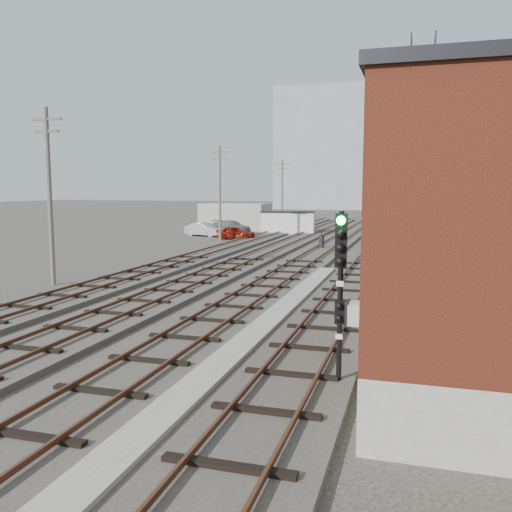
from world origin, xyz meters
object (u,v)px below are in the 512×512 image
at_px(signal_mast, 340,284).
at_px(car_silver, 205,230).
at_px(car_grey, 232,227).
at_px(site_trailer, 288,223).
at_px(car_red, 236,233).
at_px(switch_stand, 321,242).

xyz_separation_m(signal_mast, car_silver, (-19.63, 40.10, -1.91)).
relative_size(signal_mast, car_grey, 0.90).
distance_m(site_trailer, car_grey, 6.53).
height_order(signal_mast, car_silver, signal_mast).
xyz_separation_m(signal_mast, car_red, (-15.36, 37.68, -1.97)).
height_order(site_trailer, car_grey, site_trailer).
distance_m(switch_stand, car_silver, 16.91).
distance_m(switch_stand, car_grey, 19.40).
distance_m(signal_mast, switch_stand, 31.21).
bearing_deg(switch_stand, signal_mast, -65.08).
height_order(switch_stand, car_red, switch_stand).
distance_m(signal_mast, car_grey, 48.87).
distance_m(switch_stand, car_red, 12.03).
bearing_deg(switch_stand, car_red, 158.74).
relative_size(switch_stand, car_grey, 0.30).
xyz_separation_m(car_silver, car_grey, (1.26, 5.15, -0.01)).
xyz_separation_m(site_trailer, car_silver, (-7.75, -5.53, -0.55)).
bearing_deg(signal_mast, car_grey, 112.10).
xyz_separation_m(car_red, car_grey, (-3.01, 7.57, 0.05)).
relative_size(signal_mast, site_trailer, 0.70).
bearing_deg(car_red, switch_stand, -130.95).
xyz_separation_m(signal_mast, site_trailer, (-11.88, 45.64, -1.36)).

